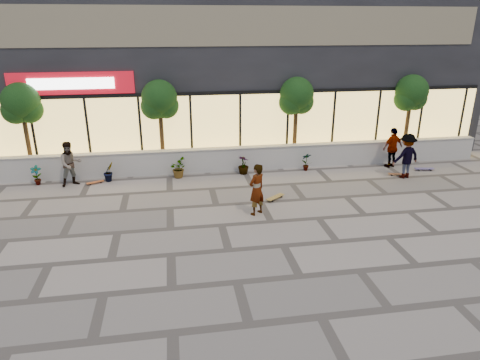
{
  "coord_description": "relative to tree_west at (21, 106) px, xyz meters",
  "views": [
    {
      "loc": [
        -3.04,
        -10.72,
        6.14
      ],
      "look_at": [
        -0.94,
        2.22,
        1.3
      ],
      "focal_mm": 32.0,
      "sensor_mm": 36.0,
      "label": 1
    }
  ],
  "objects": [
    {
      "name": "ground",
      "position": [
        9.0,
        -7.7,
        -2.99
      ],
      "size": [
        80.0,
        80.0,
        0.0
      ],
      "primitive_type": "plane",
      "color": "#A1968B",
      "rests_on": "ground"
    },
    {
      "name": "planter_wall",
      "position": [
        9.0,
        -0.7,
        -2.46
      ],
      "size": [
        22.0,
        0.42,
        1.04
      ],
      "color": "silver",
      "rests_on": "ground"
    },
    {
      "name": "retail_building",
      "position": [
        9.0,
        4.79,
        1.26
      ],
      "size": [
        24.0,
        9.17,
        8.5
      ],
      "color": "black",
      "rests_on": "ground"
    },
    {
      "name": "shrub_a",
      "position": [
        0.5,
        -1.25,
        -2.58
      ],
      "size": [
        0.43,
        0.29,
        0.81
      ],
      "primitive_type": "imported",
      "color": "#103311",
      "rests_on": "ground"
    },
    {
      "name": "shrub_b",
      "position": [
        3.3,
        -1.25,
        -2.58
      ],
      "size": [
        0.57,
        0.57,
        0.81
      ],
      "primitive_type": "imported",
      "rotation": [
        0.0,
        0.0,
        0.82
      ],
      "color": "#103311",
      "rests_on": "ground"
    },
    {
      "name": "shrub_c",
      "position": [
        6.1,
        -1.25,
        -2.58
      ],
      "size": [
        0.68,
        0.77,
        0.81
      ],
      "primitive_type": "imported",
      "rotation": [
        0.0,
        0.0,
        1.64
      ],
      "color": "#103311",
      "rests_on": "ground"
    },
    {
      "name": "shrub_d",
      "position": [
        8.9,
        -1.25,
        -2.58
      ],
      "size": [
        0.64,
        0.64,
        0.81
      ],
      "primitive_type": "imported",
      "rotation": [
        0.0,
        0.0,
        2.46
      ],
      "color": "#103311",
      "rests_on": "ground"
    },
    {
      "name": "shrub_e",
      "position": [
        11.7,
        -1.25,
        -2.58
      ],
      "size": [
        0.46,
        0.35,
        0.81
      ],
      "primitive_type": "imported",
      "rotation": [
        0.0,
        0.0,
        3.28
      ],
      "color": "#103311",
      "rests_on": "ground"
    },
    {
      "name": "tree_west",
      "position": [
        0.0,
        0.0,
        0.0
      ],
      "size": [
        1.6,
        1.5,
        3.92
      ],
      "color": "#402816",
      "rests_on": "ground"
    },
    {
      "name": "tree_midwest",
      "position": [
        5.5,
        0.0,
        0.0
      ],
      "size": [
        1.6,
        1.5,
        3.92
      ],
      "color": "#402816",
      "rests_on": "ground"
    },
    {
      "name": "tree_mideast",
      "position": [
        11.5,
        0.0,
        0.0
      ],
      "size": [
        1.6,
        1.5,
        3.92
      ],
      "color": "#402816",
      "rests_on": "ground"
    },
    {
      "name": "tree_east",
      "position": [
        17.0,
        0.0,
        0.0
      ],
      "size": [
        1.6,
        1.5,
        3.92
      ],
      "color": "#402816",
      "rests_on": "ground"
    },
    {
      "name": "skater_center",
      "position": [
        8.64,
        -5.39,
        -2.09
      ],
      "size": [
        0.78,
        0.72,
        1.79
      ],
      "primitive_type": "imported",
      "rotation": [
        0.0,
        0.0,
        3.75
      ],
      "color": "silver",
      "rests_on": "ground"
    },
    {
      "name": "skater_left",
      "position": [
        1.92,
        -1.52,
        -2.09
      ],
      "size": [
        1.08,
        0.99,
        1.8
      ],
      "primitive_type": "imported",
      "rotation": [
        0.0,
        0.0,
        0.44
      ],
      "color": "#968661",
      "rests_on": "ground"
    },
    {
      "name": "skater_right_near",
      "position": [
        15.62,
        -1.4,
        -2.08
      ],
      "size": [
        1.14,
        0.72,
        1.81
      ],
      "primitive_type": "imported",
      "rotation": [
        0.0,
        0.0,
        3.43
      ],
      "color": "white",
      "rests_on": "ground"
    },
    {
      "name": "skater_right_far",
      "position": [
        15.5,
        -2.77,
        -2.05
      ],
      "size": [
        1.34,
        0.94,
        1.88
      ],
      "primitive_type": "imported",
      "rotation": [
        0.0,
        0.0,
        3.36
      ],
      "color": "maroon",
      "rests_on": "ground"
    },
    {
      "name": "skateboard_center",
      "position": [
        9.59,
        -4.24,
        -2.9
      ],
      "size": [
        0.81,
        0.71,
        0.1
      ],
      "rotation": [
        0.0,
        0.0,
        0.67
      ],
      "color": "olive",
      "rests_on": "ground"
    },
    {
      "name": "skateboard_left",
      "position": [
        2.76,
        -1.5,
        -2.92
      ],
      "size": [
        0.7,
        0.45,
        0.08
      ],
      "rotation": [
        0.0,
        0.0,
        0.44
      ],
      "color": "#B95622",
      "rests_on": "ground"
    },
    {
      "name": "skateboard_right_near",
      "position": [
        15.33,
        -2.55,
        -2.91
      ],
      "size": [
        0.75,
        0.39,
        0.09
      ],
      "rotation": [
        0.0,
        0.0,
        -0.3
      ],
      "color": "#995632",
      "rests_on": "ground"
    },
    {
      "name": "skateboard_right_far",
      "position": [
        16.86,
        -2.1,
        -2.9
      ],
      "size": [
        0.86,
        0.33,
        0.1
      ],
      "rotation": [
        0.0,
        0.0,
        -0.14
      ],
      "color": "#4F457F",
      "rests_on": "ground"
    }
  ]
}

